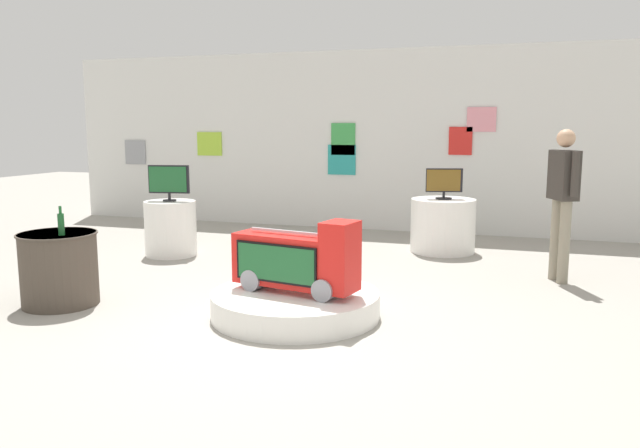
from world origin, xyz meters
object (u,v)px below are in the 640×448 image
Objects in this scene: novelty_firetruck_tv at (297,262)px; tv_on_center_rear at (444,182)px; tv_on_left_rear at (169,181)px; bottle_on_side_table at (61,223)px; display_pedestal_left_rear at (171,228)px; shopper_browsing_near_truck at (563,193)px; main_display_pedestal at (295,304)px; side_table_round at (59,268)px; display_pedestal_center_rear at (443,225)px.

novelty_firetruck_tv is 2.48× the size of tv_on_center_rear.
tv_on_left_rear is (-2.59, 2.10, 0.50)m from novelty_firetruck_tv.
novelty_firetruck_tv is 4.39× the size of bottle_on_side_table.
display_pedestal_left_rear is 4.97m from shopper_browsing_near_truck.
side_table_round is at bearing -171.66° from main_display_pedestal.
tv_on_center_rear is at bearing 75.66° from novelty_firetruck_tv.
display_pedestal_center_rear is 3.20× the size of bottle_on_side_table.
side_table_round is (0.24, -2.43, -0.00)m from display_pedestal_left_rear.
main_display_pedestal is 1.74× the size of display_pedestal_center_rear.
tv_on_left_rear reaches higher than novelty_firetruck_tv.
side_table_round reaches higher than main_display_pedestal.
tv_on_center_rear is at bearing -105.84° from display_pedestal_center_rear.
bottle_on_side_table is (-2.22, -0.42, 0.31)m from novelty_firetruck_tv.
display_pedestal_center_rear reaches higher than side_table_round.
display_pedestal_center_rear is at bearing 49.64° from side_table_round.
tv_on_left_rear is at bearing -100.56° from display_pedestal_left_rear.
shopper_browsing_near_truck reaches higher than side_table_round.
display_pedestal_left_rear is 2.59m from bottle_on_side_table.
shopper_browsing_near_truck is at bearing 0.92° from tv_on_left_rear.
display_pedestal_left_rear is 3.79m from tv_on_center_rear.
tv_on_left_rear reaches higher than main_display_pedestal.
side_table_round is 0.44× the size of shopper_browsing_near_truck.
tv_on_center_rear is (-0.00, -0.00, 0.60)m from display_pedestal_center_rear.
shopper_browsing_near_truck reaches higher than main_display_pedestal.
tv_on_center_rear is at bearing 49.62° from side_table_round.
tv_on_center_rear reaches higher than display_pedestal_center_rear.
bottle_on_side_table is (0.13, -0.09, 0.46)m from side_table_round.
novelty_firetruck_tv is 3.37m from tv_on_left_rear.
main_display_pedestal is 2.06× the size of side_table_round.
novelty_firetruck_tv is at bearing -104.34° from display_pedestal_center_rear.
novelty_firetruck_tv is at bearing -27.26° from main_display_pedestal.
main_display_pedestal is at bearing 8.34° from side_table_round.
display_pedestal_left_rear is at bearing 79.44° from tv_on_left_rear.
tv_on_center_rear is 1.95m from shopper_browsing_near_truck.
tv_on_left_rear is at bearing -158.32° from display_pedestal_center_rear.
main_display_pedestal is 5.58× the size of bottle_on_side_table.
side_table_round is (-2.33, -0.34, 0.25)m from main_display_pedestal.
bottle_on_side_table is at bearing -81.59° from tv_on_left_rear.
shopper_browsing_near_truck is (4.93, 0.08, -0.01)m from tv_on_left_rear.
tv_on_center_rear is at bearing 21.57° from display_pedestal_left_rear.
side_table_round is 5.36m from shopper_browsing_near_truck.
bottle_on_side_table is (0.37, -2.52, -0.19)m from tv_on_left_rear.
display_pedestal_center_rear is at bearing 51.49° from bottle_on_side_table.
bottle_on_side_table is at bearing -81.62° from display_pedestal_left_rear.
novelty_firetruck_tv is 1.37× the size of display_pedestal_center_rear.
bottle_on_side_table is at bearing -150.31° from shopper_browsing_near_truck.
tv_on_left_rear is 2.01× the size of bottle_on_side_table.
shopper_browsing_near_truck is at bearing 42.89° from novelty_firetruck_tv.
main_display_pedestal is 2.37m from side_table_round.
novelty_firetruck_tv is 2.28m from bottle_on_side_table.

